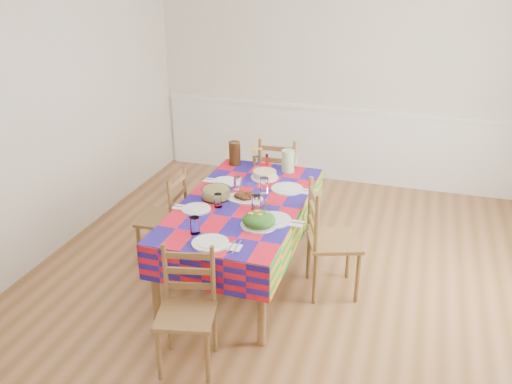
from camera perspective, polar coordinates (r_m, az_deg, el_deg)
room at (r=4.08m, az=3.76°, el=6.05°), size 4.58×5.08×2.78m
wainscot at (r=6.67m, az=8.76°, el=5.20°), size 4.41×0.06×0.92m
dining_table at (r=4.52m, az=-1.31°, el=-1.87°), size 0.98×1.83×0.71m
setting_near_head at (r=3.90m, az=-5.34°, el=-4.69°), size 0.43×0.29×0.13m
setting_left_near at (r=4.37m, az=-5.54°, el=-1.45°), size 0.43×0.25×0.11m
setting_left_far at (r=4.80m, az=-2.85°, el=1.06°), size 0.44×0.26×0.12m
setting_right_near at (r=4.21m, az=1.26°, el=-2.29°), size 0.52×0.30×0.13m
setting_right_far at (r=4.67m, az=2.51°, el=0.47°), size 0.53×0.30×0.13m
meat_platter at (r=4.51m, az=-1.19°, el=-0.50°), size 0.31×0.23×0.06m
salad_platter at (r=4.07m, az=0.30°, el=-2.99°), size 0.28×0.28×0.12m
pasta_bowl at (r=4.54m, az=-4.24°, el=-0.11°), size 0.24×0.24×0.09m
cake at (r=4.93m, az=0.91°, el=1.84°), size 0.25×0.25×0.07m
serving_utensils at (r=4.36m, az=0.59°, el=-1.67°), size 0.14×0.31×0.01m
flower_vase at (r=5.17m, az=-0.02°, el=3.52°), size 0.13×0.11×0.21m
hot_sauce at (r=5.14m, az=1.15°, el=3.26°), size 0.03×0.03×0.14m
green_pitcher at (r=5.07m, az=3.40°, el=3.28°), size 0.12×0.12×0.21m
tea_pitcher at (r=5.23m, az=-2.27°, el=4.11°), size 0.11×0.11×0.23m
name_card at (r=3.76m, az=-5.29°, el=-6.19°), size 0.08×0.02×0.02m
chair_near at (r=3.71m, az=-7.26°, el=-12.31°), size 0.45×0.43×0.85m
chair_far at (r=5.59m, az=2.49°, el=1.35°), size 0.42×0.40×0.92m
chair_left at (r=4.87m, az=-9.45°, el=-2.82°), size 0.39×0.41×0.89m
chair_right at (r=4.42m, az=7.66°, el=-5.09°), size 0.52×0.53×0.95m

